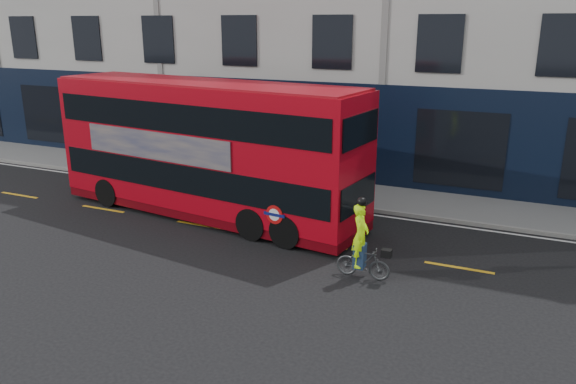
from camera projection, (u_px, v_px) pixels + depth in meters
The scene contains 7 objects.
ground at pixel (298, 264), 15.09m from camera, with size 120.00×120.00×0.00m, color black.
pavement at pixel (366, 196), 20.76m from camera, with size 60.00×3.00×0.12m, color slate.
kerb at pixel (354, 208), 19.44m from camera, with size 60.00×0.12×0.13m, color gray.
road_edge_line at pixel (351, 212), 19.20m from camera, with size 58.00×0.10×0.01m, color silver.
lane_dashes at pixel (318, 244), 16.40m from camera, with size 58.00×0.12×0.01m, color gold, non-canonical shape.
bus at pixel (207, 149), 18.30m from camera, with size 11.21×3.89×4.43m.
cyclist at pixel (362, 250), 14.08m from camera, with size 1.41×0.60×2.14m.
Camera 1 is at (5.38, -12.79, 6.24)m, focal length 35.00 mm.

